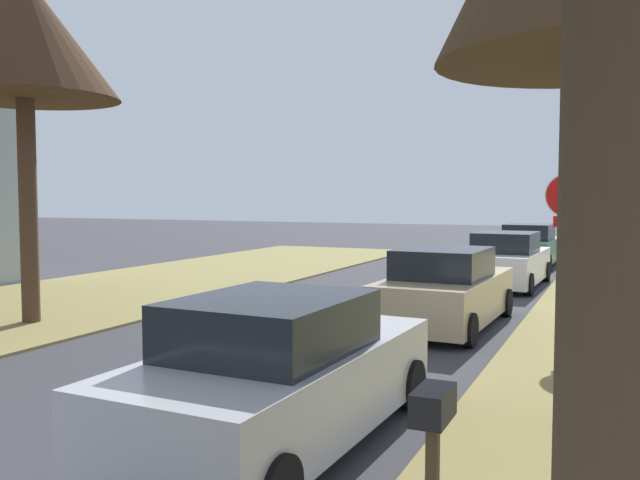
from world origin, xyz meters
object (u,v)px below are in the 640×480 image
(parked_sedan_white, at_px, (507,261))
(curbside_mailbox, at_px, (433,427))
(parked_sedan_silver, at_px, (280,375))
(parked_sedan_tan, at_px, (445,290))
(street_tree_left_mid_b, at_px, (23,38))
(stop_sign_far, at_px, (567,219))
(parked_sedan_green, at_px, (529,247))

(parked_sedan_white, distance_m, curbside_mailbox, 15.40)
(parked_sedan_silver, bearing_deg, parked_sedan_tan, 89.40)
(curbside_mailbox, bearing_deg, parked_sedan_silver, 139.38)
(street_tree_left_mid_b, relative_size, parked_sedan_silver, 1.57)
(parked_sedan_white, bearing_deg, stop_sign_far, -73.10)
(street_tree_left_mid_b, xyz_separation_m, curbside_mailbox, (9.77, -5.49, -4.67))
(curbside_mailbox, bearing_deg, parked_sedan_tan, 103.17)
(parked_sedan_tan, relative_size, parked_sedan_green, 1.00)
(stop_sign_far, distance_m, curbside_mailbox, 8.51)
(street_tree_left_mid_b, bearing_deg, stop_sign_far, 16.41)
(curbside_mailbox, bearing_deg, street_tree_left_mid_b, 150.65)
(parked_sedan_white, height_order, parked_sedan_green, same)
(parked_sedan_green, xyz_separation_m, curbside_mailbox, (1.96, -21.39, 0.33))
(parked_sedan_tan, bearing_deg, parked_sedan_silver, -90.60)
(parked_sedan_green, distance_m, curbside_mailbox, 21.48)
(parked_sedan_silver, relative_size, parked_sedan_tan, 1.00)
(parked_sedan_silver, bearing_deg, stop_sign_far, 70.59)
(parked_sedan_white, xyz_separation_m, parked_sedan_green, (-0.11, 6.11, 0.00))
(parked_sedan_white, xyz_separation_m, curbside_mailbox, (1.85, -15.28, 0.33))
(stop_sign_far, distance_m, parked_sedan_tan, 2.71)
(parked_sedan_silver, distance_m, parked_sedan_tan, 6.89)
(parked_sedan_green, bearing_deg, parked_sedan_white, -88.97)
(street_tree_left_mid_b, distance_m, parked_sedan_white, 13.55)
(parked_sedan_tan, relative_size, parked_sedan_white, 1.00)
(street_tree_left_mid_b, height_order, parked_sedan_white, street_tree_left_mid_b)
(parked_sedan_tan, relative_size, curbside_mailbox, 3.51)
(street_tree_left_mid_b, distance_m, curbside_mailbox, 12.14)
(stop_sign_far, bearing_deg, parked_sedan_tan, 173.37)
(stop_sign_far, distance_m, parked_sedan_silver, 7.18)
(street_tree_left_mid_b, relative_size, curbside_mailbox, 5.50)
(parked_sedan_silver, bearing_deg, street_tree_left_mid_b, 154.32)
(stop_sign_far, height_order, parked_sedan_green, stop_sign_far)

